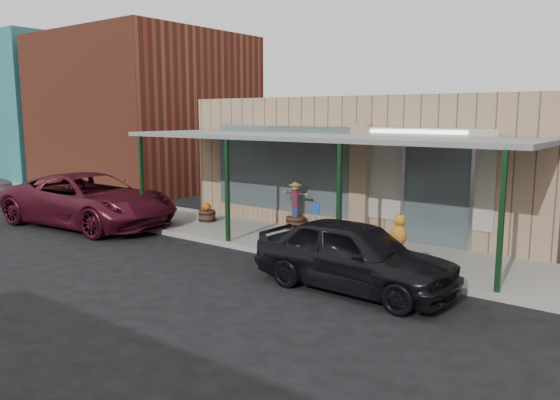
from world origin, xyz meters
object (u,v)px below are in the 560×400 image
Objects in this scene: barrel_pumpkin at (207,215)px; handicap_sign at (316,221)px; barrel_scarecrow at (296,213)px; parked_sedan at (354,255)px; car_maroon at (89,200)px.

handicap_sign reaches higher than barrel_pumpkin.
parked_sedan is (4.16, -3.66, 0.09)m from barrel_scarecrow.
barrel_pumpkin is at bearing 70.13° from parked_sedan.
barrel_scarecrow is 5.55m from parked_sedan.
car_maroon reaches higher than parked_sedan.
car_maroon is (-8.24, -1.12, -0.11)m from handicap_sign.
barrel_pumpkin is at bearing -57.69° from car_maroon.
barrel_pumpkin is 0.55× the size of handicap_sign.
car_maroon is at bearing -142.70° from barrel_pumpkin.
barrel_scarecrow reaches higher than barrel_pumpkin.
handicap_sign is 2.65m from parked_sedan.
barrel_scarecrow is 2.93m from handicap_sign.
car_maroon is at bearing 88.97° from parked_sedan.
car_maroon reaches higher than handicap_sign.
parked_sedan is at bearing -20.34° from barrel_scarecrow.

